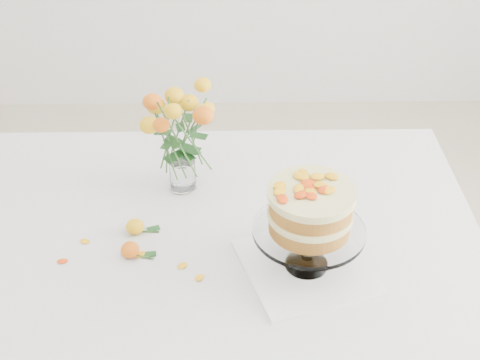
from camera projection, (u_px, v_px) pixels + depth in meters
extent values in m
cube|color=tan|center=(194.00, 236.00, 1.67)|extent=(1.40, 0.90, 0.04)
cylinder|color=tan|center=(13.00, 252.00, 2.18)|extent=(0.06, 0.06, 0.71)
cylinder|color=tan|center=(391.00, 248.00, 2.20)|extent=(0.06, 0.06, 0.71)
cube|color=white|center=(194.00, 229.00, 1.66)|extent=(1.42, 0.92, 0.01)
cube|color=white|center=(201.00, 160.00, 2.09)|extent=(1.42, 0.01, 0.20)
cube|color=white|center=(469.00, 256.00, 1.73)|extent=(0.01, 0.92, 0.20)
cube|color=white|center=(306.00, 267.00, 1.53)|extent=(0.35, 0.35, 0.01)
cylinder|color=silver|center=(308.00, 246.00, 1.50)|extent=(0.03, 0.03, 0.08)
cylinder|color=silver|center=(309.00, 230.00, 1.47)|extent=(0.25, 0.25, 0.01)
cylinder|color=#AD7D27|center=(310.00, 222.00, 1.46)|extent=(0.19, 0.19, 0.04)
cylinder|color=#F1F09B|center=(310.00, 213.00, 1.44)|extent=(0.19, 0.19, 0.02)
cylinder|color=#AD7D27|center=(311.00, 203.00, 1.43)|extent=(0.19, 0.19, 0.04)
cylinder|color=#F1F09B|center=(312.00, 193.00, 1.41)|extent=(0.20, 0.20, 0.02)
cylinder|color=silver|center=(183.00, 187.00, 1.79)|extent=(0.06, 0.06, 0.01)
cylinder|color=silver|center=(182.00, 174.00, 1.76)|extent=(0.07, 0.07, 0.08)
ellipsoid|color=yellow|center=(135.00, 227.00, 1.63)|extent=(0.04, 0.04, 0.04)
cylinder|color=#2F5923|center=(148.00, 232.00, 1.64)|extent=(0.05, 0.01, 0.00)
ellipsoid|color=#E83E0B|center=(130.00, 250.00, 1.56)|extent=(0.04, 0.04, 0.04)
cylinder|color=#2F5923|center=(143.00, 257.00, 1.56)|extent=(0.05, 0.02, 0.00)
ellipsoid|color=#FBAC0F|center=(141.00, 255.00, 1.57)|extent=(0.03, 0.02, 0.00)
ellipsoid|color=#FBAC0F|center=(182.00, 266.00, 1.54)|extent=(0.03, 0.02, 0.00)
ellipsoid|color=#FBAC0F|center=(199.00, 278.00, 1.51)|extent=(0.03, 0.02, 0.00)
ellipsoid|color=#FBAC0F|center=(85.00, 241.00, 1.61)|extent=(0.03, 0.02, 0.00)
ellipsoid|color=#FBAC0F|center=(63.00, 261.00, 1.55)|extent=(0.03, 0.02, 0.00)
ellipsoid|color=#FBAC0F|center=(318.00, 247.00, 1.59)|extent=(0.03, 0.02, 0.00)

